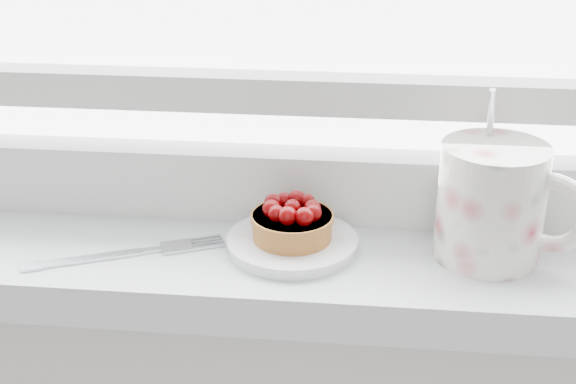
# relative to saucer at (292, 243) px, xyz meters

# --- Properties ---
(saucer) EXTENTS (0.12, 0.12, 0.01)m
(saucer) POSITION_rel_saucer_xyz_m (0.00, 0.00, 0.00)
(saucer) COLOR white
(saucer) RESTS_ON windowsill
(raspberry_tart) EXTENTS (0.08, 0.08, 0.04)m
(raspberry_tart) POSITION_rel_saucer_xyz_m (0.00, -0.00, 0.02)
(raspberry_tart) COLOR brown
(raspberry_tart) RESTS_ON saucer
(floral_mug) EXTENTS (0.15, 0.13, 0.16)m
(floral_mug) POSITION_rel_saucer_xyz_m (0.18, 0.00, 0.05)
(floral_mug) COLOR silver
(floral_mug) RESTS_ON windowsill
(fork) EXTENTS (0.18, 0.09, 0.00)m
(fork) POSITION_rel_saucer_xyz_m (-0.15, -0.03, -0.00)
(fork) COLOR silver
(fork) RESTS_ON windowsill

